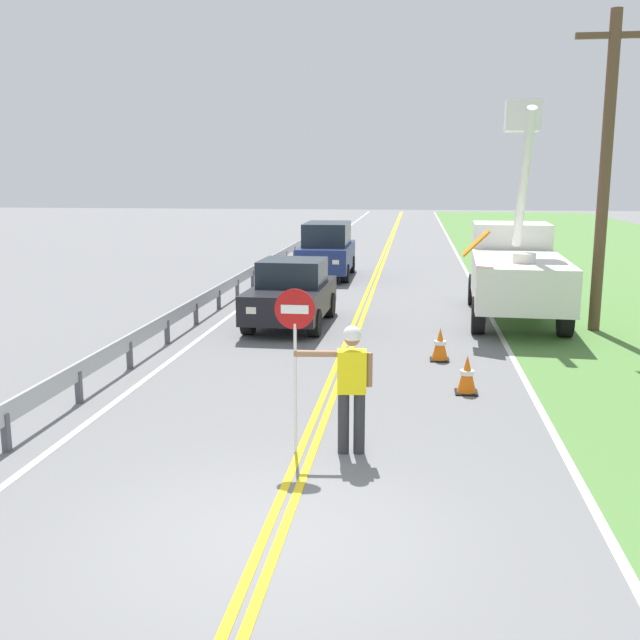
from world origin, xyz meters
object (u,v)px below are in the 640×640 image
Objects in this scene: flagger_worker at (351,381)px; oncoming_sedan_nearest at (291,294)px; utility_bucket_truck at (515,265)px; utility_pole_near at (605,168)px; stop_sign_paddle at (295,334)px; oncoming_suv_second at (327,250)px; traffic_cone_lead at (467,375)px; traffic_cone_mid at (440,345)px.

flagger_worker reaches higher than oncoming_sedan_nearest.
utility_pole_near is (1.79, -1.69, 2.59)m from utility_bucket_truck.
stop_sign_paddle is (-0.77, -0.08, 0.66)m from flagger_worker.
oncoming_suv_second is (-0.17, 9.34, 0.23)m from oncoming_sedan_nearest.
oncoming_suv_second is at bearing 95.40° from stop_sign_paddle.
stop_sign_paddle is 0.34× the size of utility_bucket_truck.
utility_pole_near reaches higher than utility_bucket_truck.
oncoming_suv_second is (-6.08, 7.32, -0.36)m from utility_bucket_truck.
flagger_worker is 3.69m from traffic_cone_lead.
flagger_worker is 0.44× the size of oncoming_sedan_nearest.
traffic_cone_mid is (3.90, -12.66, -0.72)m from oncoming_suv_second.
utility_pole_near is 10.97× the size of traffic_cone_mid.
flagger_worker is 0.39× the size of oncoming_suv_second.
oncoming_sedan_nearest is at bearing 104.72° from flagger_worker.
utility_pole_near is at bearing -43.40° from utility_bucket_truck.
oncoming_sedan_nearest is 5.02m from traffic_cone_mid.
utility_bucket_truck is at bearing 67.80° from traffic_cone_mid.
utility_bucket_truck is (4.36, 10.90, -0.28)m from stop_sign_paddle.
utility_bucket_truck is 6.27m from oncoming_sedan_nearest.
oncoming_sedan_nearest is 7.03m from traffic_cone_lead.
oncoming_suv_second is 0.60× the size of utility_pole_near.
utility_pole_near reaches higher than stop_sign_paddle.
stop_sign_paddle is 9.06m from oncoming_sedan_nearest.
utility_bucket_truck is at bearing 136.60° from utility_pole_near.
oncoming_sedan_nearest is 0.90× the size of oncoming_suv_second.
flagger_worker reaches higher than traffic_cone_lead.
utility_bucket_truck is at bearing 71.63° from flagger_worker.
utility_pole_near is (6.15, 9.20, 2.31)m from stop_sign_paddle.
oncoming_sedan_nearest is at bearing 138.30° from traffic_cone_mid.
utility_pole_near is (5.38, 9.13, 2.97)m from flagger_worker.
traffic_cone_lead is at bearing 59.92° from flagger_worker.
utility_bucket_truck reaches higher than flagger_worker.
stop_sign_paddle is 11.31m from utility_pole_near.
oncoming_sedan_nearest is 8.33m from utility_pole_near.
traffic_cone_mid is (2.18, 5.56, -1.37)m from stop_sign_paddle.
oncoming_sedan_nearest is 0.54× the size of utility_pole_near.
oncoming_suv_second is at bearing 107.13° from traffic_cone_mid.
utility_pole_near is 6.53m from traffic_cone_mid.
stop_sign_paddle reaches higher than traffic_cone_lead.
oncoming_sedan_nearest reaches higher than traffic_cone_lead.
oncoming_suv_second is 6.61× the size of traffic_cone_mid.
utility_pole_near is at bearing 2.41° from oncoming_sedan_nearest.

